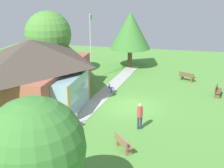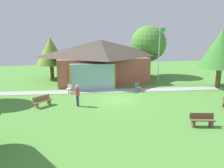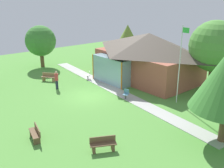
# 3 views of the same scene
# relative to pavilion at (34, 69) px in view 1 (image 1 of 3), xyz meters

# --- Properties ---
(ground_plane) EXTENTS (44.00, 44.00, 0.00)m
(ground_plane) POSITION_rel_pavilion_xyz_m (0.30, -7.45, -2.50)
(ground_plane) COLOR #54933D
(pavilion) EXTENTS (10.94, 8.10, 4.81)m
(pavilion) POSITION_rel_pavilion_xyz_m (0.00, 0.00, 0.00)
(pavilion) COLOR #A35642
(pavilion) RESTS_ON ground_plane
(footpath) EXTENTS (23.56, 3.72, 0.03)m
(footpath) POSITION_rel_pavilion_xyz_m (0.30, -4.80, -2.48)
(footpath) COLOR #ADADA8
(footpath) RESTS_ON ground_plane
(flagpole) EXTENTS (0.64, 0.08, 6.28)m
(flagpole) POSITION_rel_pavilion_xyz_m (6.07, -2.79, 0.94)
(flagpole) COLOR silver
(flagpole) RESTS_ON ground_plane
(bench_lawn_far_right) EXTENTS (1.09, 1.53, 0.84)m
(bench_lawn_far_right) POSITION_rel_pavilion_xyz_m (7.74, -11.82, -2.10)
(bench_lawn_far_right) COLOR brown
(bench_lawn_far_right) RESTS_ON ground_plane
(bench_front_right) EXTENTS (1.56, 0.76, 0.84)m
(bench_front_right) POSITION_rel_pavilion_xyz_m (4.12, -14.24, -2.10)
(bench_front_right) COLOR brown
(bench_front_right) RESTS_ON ground_plane
(bench_mid_left) EXTENTS (1.46, 1.26, 0.84)m
(bench_mid_left) POSITION_rel_pavilion_xyz_m (-5.95, -8.22, -2.10)
(bench_mid_left) COLOR olive
(bench_mid_left) RESTS_ON ground_plane
(patio_chair_west) EXTENTS (0.61, 0.61, 0.86)m
(patio_chair_west) POSITION_rel_pavilion_xyz_m (-3.81, -4.74, -2.08)
(patio_chair_west) COLOR beige
(patio_chair_west) RESTS_ON ground_plane
(patio_chair_lawn_spare) EXTENTS (0.60, 0.60, 0.86)m
(patio_chair_lawn_spare) POSITION_rel_pavilion_xyz_m (2.82, -5.50, -2.08)
(patio_chair_lawn_spare) COLOR teal
(patio_chair_lawn_spare) RESTS_ON ground_plane
(visitor_strolling_lawn) EXTENTS (0.34, 0.34, 1.74)m
(visitor_strolling_lawn) POSITION_rel_pavilion_xyz_m (-3.22, -8.77, -1.48)
(visitor_strolling_lawn) COLOR #2D3347
(visitor_strolling_lawn) RESTS_ON ground_plane
(tree_west_hedge) EXTENTS (3.67, 3.67, 5.05)m
(tree_west_hedge) POSITION_rel_pavilion_xyz_m (-11.71, -6.13, 0.70)
(tree_west_hedge) COLOR brown
(tree_west_hedge) RESTS_ON ground_plane
(tree_east_hedge) EXTENTS (4.41, 4.41, 6.11)m
(tree_east_hedge) POSITION_rel_pavilion_xyz_m (11.53, -5.64, 1.61)
(tree_east_hedge) COLOR brown
(tree_east_hedge) RESTS_ON ground_plane
(tree_behind_pavilion_right) EXTENTS (4.49, 4.49, 6.46)m
(tree_behind_pavilion_right) POSITION_rel_pavilion_xyz_m (6.43, 1.60, 1.70)
(tree_behind_pavilion_right) COLOR brown
(tree_behind_pavilion_right) RESTS_ON ground_plane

